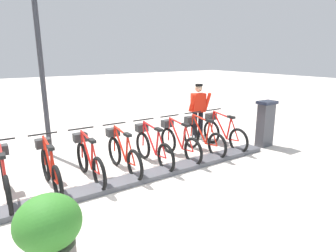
# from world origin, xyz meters

# --- Properties ---
(ground_plane) EXTENTS (60.00, 60.00, 0.00)m
(ground_plane) POSITION_xyz_m (0.00, 0.00, 0.00)
(ground_plane) COLOR beige
(dock_rail_base) EXTENTS (0.44, 7.58, 0.10)m
(dock_rail_base) POSITION_xyz_m (0.00, 0.00, 0.05)
(dock_rail_base) COLOR #47474C
(dock_rail_base) RESTS_ON ground
(payment_kiosk) EXTENTS (0.36, 0.52, 1.28)m
(payment_kiosk) POSITION_xyz_m (0.05, -4.26, 0.67)
(payment_kiosk) COLOR #38383D
(payment_kiosk) RESTS_ON ground
(bike_docked_0) EXTENTS (1.72, 0.54, 1.02)m
(bike_docked_0) POSITION_xyz_m (0.62, -3.19, 0.43)
(bike_docked_0) COLOR black
(bike_docked_0) RESTS_ON ground
(bike_docked_1) EXTENTS (1.72, 0.54, 1.02)m
(bike_docked_1) POSITION_xyz_m (0.62, -2.44, 0.43)
(bike_docked_1) COLOR black
(bike_docked_1) RESTS_ON ground
(bike_docked_2) EXTENTS (1.72, 0.54, 1.02)m
(bike_docked_2) POSITION_xyz_m (0.62, -1.68, 0.43)
(bike_docked_2) COLOR black
(bike_docked_2) RESTS_ON ground
(bike_docked_3) EXTENTS (1.72, 0.54, 1.02)m
(bike_docked_3) POSITION_xyz_m (0.62, -0.93, 0.43)
(bike_docked_3) COLOR black
(bike_docked_3) RESTS_ON ground
(bike_docked_4) EXTENTS (1.72, 0.54, 1.02)m
(bike_docked_4) POSITION_xyz_m (0.62, -0.18, 0.43)
(bike_docked_4) COLOR black
(bike_docked_4) RESTS_ON ground
(bike_docked_5) EXTENTS (1.72, 0.54, 1.02)m
(bike_docked_5) POSITION_xyz_m (0.62, 0.58, 0.43)
(bike_docked_5) COLOR black
(bike_docked_5) RESTS_ON ground
(bike_docked_6) EXTENTS (1.72, 0.54, 1.02)m
(bike_docked_6) POSITION_xyz_m (0.62, 1.33, 0.43)
(bike_docked_6) COLOR black
(bike_docked_6) RESTS_ON ground
(bike_docked_7) EXTENTS (1.72, 0.54, 1.02)m
(bike_docked_7) POSITION_xyz_m (0.62, 2.08, 0.43)
(bike_docked_7) COLOR black
(bike_docked_7) RESTS_ON ground
(worker_near_rack) EXTENTS (0.54, 0.68, 1.66)m
(worker_near_rack) POSITION_xyz_m (1.71, -3.22, 0.91)
(worker_near_rack) COLOR white
(worker_near_rack) RESTS_ON ground
(lamp_post) EXTENTS (0.32, 0.32, 4.23)m
(lamp_post) POSITION_xyz_m (2.60, 0.93, 2.75)
(lamp_post) COLOR #2D2D33
(lamp_post) RESTS_ON ground
(planter_bush) EXTENTS (0.76, 0.76, 0.97)m
(planter_bush) POSITION_xyz_m (-1.65, 1.81, 0.54)
(planter_bush) COLOR #59544C
(planter_bush) RESTS_ON ground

